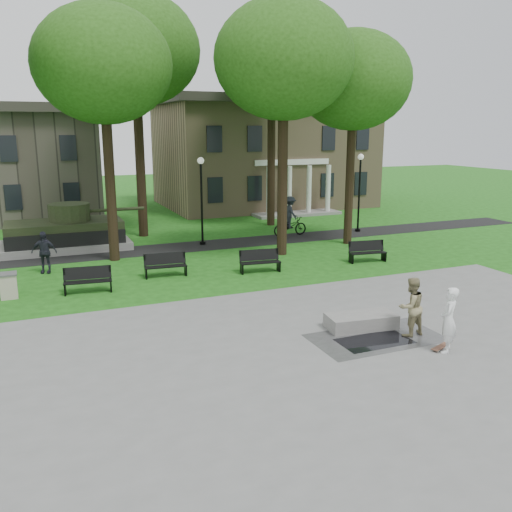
{
  "coord_description": "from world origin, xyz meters",
  "views": [
    {
      "loc": [
        -8.03,
        -15.65,
        6.22
      ],
      "look_at": [
        -0.15,
        3.17,
        1.4
      ],
      "focal_mm": 38.0,
      "sensor_mm": 36.0,
      "label": 1
    }
  ],
  "objects_px": {
    "concrete_block": "(361,321)",
    "trash_bin": "(8,285)",
    "skateboarder": "(449,320)",
    "cyclist": "(290,220)",
    "friend_watching": "(411,307)",
    "park_bench_0": "(87,279)"
  },
  "relations": [
    {
      "from": "concrete_block",
      "to": "trash_bin",
      "type": "relative_size",
      "value": 2.29
    },
    {
      "from": "skateboarder",
      "to": "cyclist",
      "type": "distance_m",
      "value": 17.55
    },
    {
      "from": "concrete_block",
      "to": "skateboarder",
      "type": "xyz_separation_m",
      "value": [
        1.18,
        -2.54,
        0.73
      ]
    },
    {
      "from": "friend_watching",
      "to": "trash_bin",
      "type": "height_order",
      "value": "friend_watching"
    },
    {
      "from": "concrete_block",
      "to": "friend_watching",
      "type": "distance_m",
      "value": 1.65
    },
    {
      "from": "friend_watching",
      "to": "trash_bin",
      "type": "distance_m",
      "value": 14.51
    },
    {
      "from": "cyclist",
      "to": "park_bench_0",
      "type": "bearing_deg",
      "value": 116.62
    },
    {
      "from": "concrete_block",
      "to": "trash_bin",
      "type": "xyz_separation_m",
      "value": [
        -10.41,
        7.82,
        0.24
      ]
    },
    {
      "from": "skateboarder",
      "to": "park_bench_0",
      "type": "xyz_separation_m",
      "value": [
        -8.79,
        9.96,
        -0.45
      ]
    },
    {
      "from": "trash_bin",
      "to": "skateboarder",
      "type": "bearing_deg",
      "value": -41.78
    },
    {
      "from": "friend_watching",
      "to": "cyclist",
      "type": "distance_m",
      "value": 16.17
    },
    {
      "from": "cyclist",
      "to": "park_bench_0",
      "type": "xyz_separation_m",
      "value": [
        -12.3,
        -7.23,
        -0.43
      ]
    },
    {
      "from": "skateboarder",
      "to": "cyclist",
      "type": "relative_size",
      "value": 0.81
    },
    {
      "from": "friend_watching",
      "to": "cyclist",
      "type": "relative_size",
      "value": 0.78
    },
    {
      "from": "cyclist",
      "to": "trash_bin",
      "type": "xyz_separation_m",
      "value": [
        -15.11,
        -6.83,
        -0.47
      ]
    },
    {
      "from": "trash_bin",
      "to": "cyclist",
      "type": "bearing_deg",
      "value": 24.31
    },
    {
      "from": "skateboarder",
      "to": "friend_watching",
      "type": "relative_size",
      "value": 1.04
    },
    {
      "from": "cyclist",
      "to": "friend_watching",
      "type": "bearing_deg",
      "value": 163.04
    },
    {
      "from": "skateboarder",
      "to": "park_bench_0",
      "type": "bearing_deg",
      "value": -92.92
    },
    {
      "from": "park_bench_0",
      "to": "trash_bin",
      "type": "relative_size",
      "value": 1.92
    },
    {
      "from": "skateboarder",
      "to": "friend_watching",
      "type": "distance_m",
      "value": 1.45
    },
    {
      "from": "skateboarder",
      "to": "friend_watching",
      "type": "bearing_deg",
      "value": -127.89
    }
  ]
}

